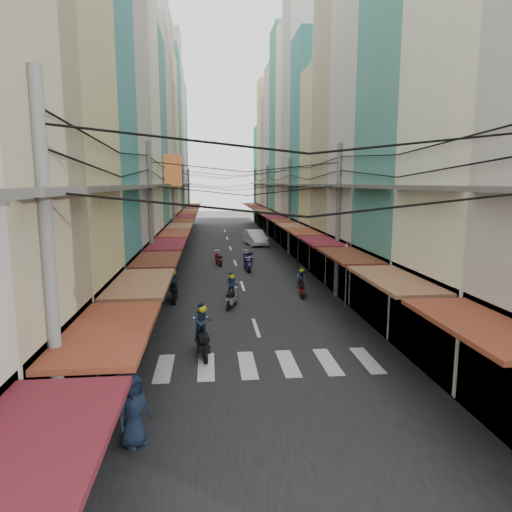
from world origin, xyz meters
TOP-DOWN VIEW (x-y plane):
  - ground at (0.00, 0.00)m, footprint 160.00×160.00m
  - road at (0.00, 20.00)m, footprint 10.00×80.00m
  - sidewalk_left at (-6.50, 20.00)m, footprint 3.00×80.00m
  - sidewalk_right at (6.50, 20.00)m, footprint 3.00×80.00m
  - crosswalk at (-0.00, -6.00)m, footprint 7.55×2.40m
  - building_row_left at (-7.92, 16.56)m, footprint 7.80×67.67m
  - building_row_right at (7.92, 16.45)m, footprint 7.80×68.98m
  - utility_poles at (0.00, 15.01)m, footprint 10.20×66.13m
  - white_car at (2.56, 24.10)m, footprint 5.59×2.95m
  - bicycle at (6.65, -0.68)m, footprint 1.52×0.86m
  - moving_scooters at (-0.84, 3.28)m, footprint 7.32×20.29m
  - parked_scooters at (3.91, -4.31)m, footprint 12.94×16.24m
  - pedestrians at (-3.92, 1.15)m, footprint 13.08×23.30m
  - market_umbrella at (7.20, -6.01)m, footprint 2.29×2.29m
  - traffic_sign at (4.78, 0.92)m, footprint 0.10×0.71m

SIDE VIEW (x-z plane):
  - ground at x=0.00m, z-range 0.00..0.00m
  - white_car at x=2.56m, z-range -0.94..0.94m
  - bicycle at x=6.65m, z-range -0.49..0.49m
  - road at x=0.00m, z-range 0.00..0.02m
  - crosswalk at x=0.00m, z-range 0.02..0.03m
  - sidewalk_left at x=-6.50m, z-range 0.00..0.06m
  - sidewalk_right at x=6.50m, z-range 0.00..0.06m
  - parked_scooters at x=3.91m, z-range -0.02..0.95m
  - moving_scooters at x=-0.84m, z-range -0.45..1.51m
  - pedestrians at x=-3.92m, z-range -0.05..2.18m
  - market_umbrella at x=7.20m, z-range 0.92..3.33m
  - traffic_sign at x=4.78m, z-range 0.78..4.03m
  - utility_poles at x=0.00m, z-range 2.49..10.69m
  - building_row_right at x=7.92m, z-range -1.89..20.71m
  - building_row_left at x=-7.92m, z-range -2.07..21.63m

